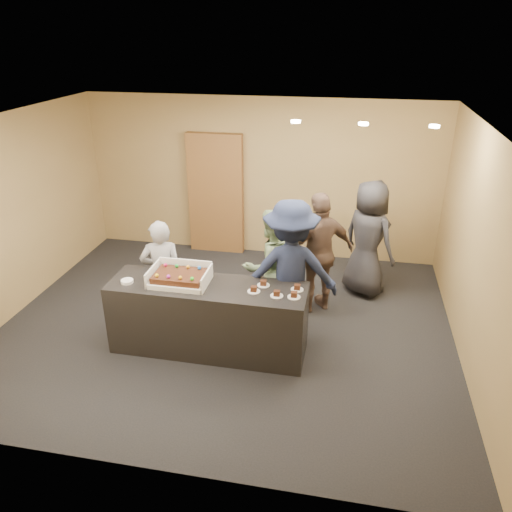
% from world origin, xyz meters
% --- Properties ---
extents(room, '(6.04, 6.00, 2.70)m').
position_xyz_m(room, '(0.00, 0.00, 1.35)').
color(room, black).
rests_on(room, ground).
extents(serving_counter, '(2.40, 0.72, 0.90)m').
position_xyz_m(serving_counter, '(-0.08, -0.56, 0.45)').
color(serving_counter, black).
rests_on(serving_counter, floor).
extents(storage_cabinet, '(0.96, 0.15, 2.10)m').
position_xyz_m(storage_cabinet, '(-0.77, 2.41, 1.05)').
color(storage_cabinet, brown).
rests_on(storage_cabinet, floor).
extents(cake_box, '(0.70, 0.48, 0.21)m').
position_xyz_m(cake_box, '(-0.41, -0.53, 0.95)').
color(cake_box, white).
rests_on(cake_box, serving_counter).
extents(sheet_cake, '(0.60, 0.41, 0.12)m').
position_xyz_m(sheet_cake, '(-0.41, -0.56, 1.00)').
color(sheet_cake, '#32170B').
rests_on(sheet_cake, cake_box).
extents(plate_stack, '(0.15, 0.15, 0.04)m').
position_xyz_m(plate_stack, '(-1.04, -0.68, 0.92)').
color(plate_stack, white).
rests_on(plate_stack, serving_counter).
extents(slice_a, '(0.15, 0.15, 0.07)m').
position_xyz_m(slice_a, '(0.50, -0.60, 0.92)').
color(slice_a, white).
rests_on(slice_a, serving_counter).
extents(slice_b, '(0.15, 0.15, 0.07)m').
position_xyz_m(slice_b, '(0.59, -0.43, 0.92)').
color(slice_b, white).
rests_on(slice_b, serving_counter).
extents(slice_c, '(0.15, 0.15, 0.07)m').
position_xyz_m(slice_c, '(0.78, -0.65, 0.92)').
color(slice_c, white).
rests_on(slice_c, serving_counter).
extents(slice_d, '(0.15, 0.15, 0.07)m').
position_xyz_m(slice_d, '(0.99, -0.46, 0.92)').
color(slice_d, white).
rests_on(slice_d, serving_counter).
extents(slice_e, '(0.15, 0.15, 0.07)m').
position_xyz_m(slice_e, '(0.98, -0.64, 0.92)').
color(slice_e, white).
rests_on(slice_e, serving_counter).
extents(person_server_grey, '(0.63, 0.52, 1.50)m').
position_xyz_m(person_server_grey, '(-0.82, -0.11, 0.75)').
color(person_server_grey, '#939297').
rests_on(person_server_grey, floor).
extents(person_sage_man, '(0.99, 0.95, 1.60)m').
position_xyz_m(person_sage_man, '(0.54, 0.31, 0.80)').
color(person_sage_man, gray).
rests_on(person_sage_man, floor).
extents(person_navy_man, '(1.31, 0.89, 1.87)m').
position_xyz_m(person_navy_man, '(0.86, -0.07, 0.93)').
color(person_navy_man, '#1B2340').
rests_on(person_navy_man, floor).
extents(person_brown_extra, '(1.09, 0.89, 1.74)m').
position_xyz_m(person_brown_extra, '(1.17, 0.70, 0.87)').
color(person_brown_extra, brown).
rests_on(person_brown_extra, floor).
extents(person_dark_suit, '(1.02, 0.97, 1.75)m').
position_xyz_m(person_dark_suit, '(1.83, 1.33, 0.88)').
color(person_dark_suit, '#29282D').
rests_on(person_dark_suit, floor).
extents(ceiling_spotlights, '(1.72, 0.12, 0.03)m').
position_xyz_m(ceiling_spotlights, '(1.60, 0.50, 2.67)').
color(ceiling_spotlights, '#FFEAC6').
rests_on(ceiling_spotlights, ceiling).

